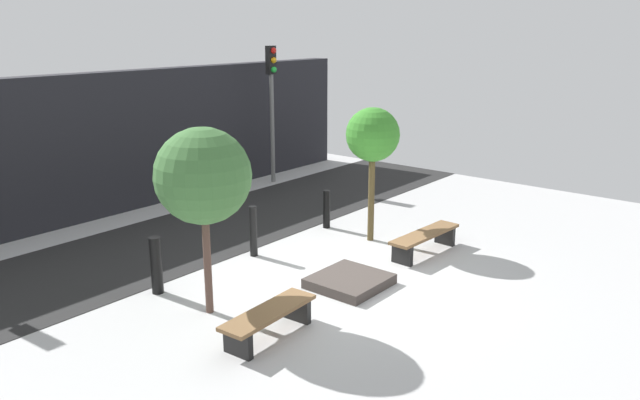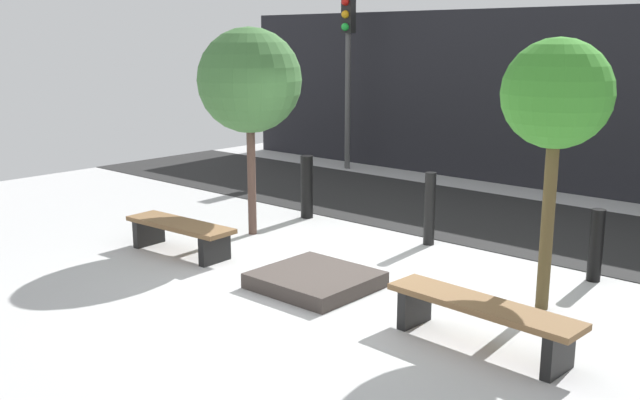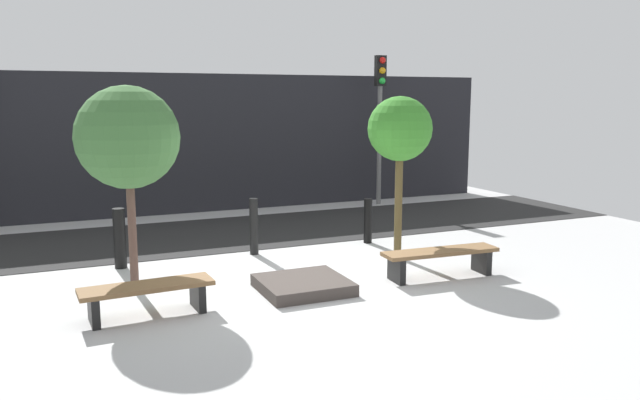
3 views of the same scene
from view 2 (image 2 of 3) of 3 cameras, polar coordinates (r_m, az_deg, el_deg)
The scene contains 12 objects.
ground_plane at distance 8.52m, azimuth 0.84°, elevation -6.53°, with size 18.00×18.00×0.00m, color #B4B4B4.
road_strip at distance 11.75m, azimuth 13.83°, elevation -1.46°, with size 18.00×3.36×0.01m, color #252525.
building_facade at distance 14.10m, azimuth 19.82°, elevation 7.46°, with size 16.20×0.50×3.39m, color black.
bench_left at distance 9.70m, azimuth -11.13°, elevation -2.46°, with size 1.71×0.57×0.43m.
bench_right at distance 6.84m, azimuth 12.79°, elevation -8.91°, with size 1.92×0.54×0.44m.
planter_bed at distance 8.30m, azimuth -0.38°, elevation -6.42°, with size 1.25×1.18×0.18m, color #433B37.
tree_behind_left_bench at distance 10.23m, azimuth -5.66°, elevation 9.44°, with size 1.49×1.49×2.99m.
tree_behind_right_bench at distance 7.58m, azimuth 18.41°, elevation 7.84°, with size 1.11×1.11×2.84m.
bollard_far_left at distance 11.39m, azimuth -1.06°, elevation 1.05°, with size 0.20×0.20×1.01m, color black.
bollard_left at distance 10.00m, azimuth 8.77°, elevation -0.70°, with size 0.15×0.15×1.03m, color black.
bollard_center at distance 9.02m, azimuth 21.21°, elevation -3.40°, with size 0.16×0.16×0.87m, color black.
traffic_light_west at distance 15.67m, azimuth 2.23°, elevation 11.83°, with size 0.28×0.27×3.72m.
Camera 2 is at (5.25, -6.09, 2.81)m, focal length 40.00 mm.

